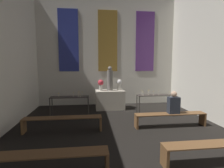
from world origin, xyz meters
TOP-DOWN VIEW (x-y plane):
  - wall_back at (0.00, 9.49)m, footprint 7.11×0.16m
  - altar at (0.00, 8.45)m, footprint 1.30×0.76m
  - statue at (0.00, 8.45)m, footprint 0.27×0.27m
  - flower_vase_left at (-0.42, 8.45)m, footprint 0.26×0.26m
  - flower_vase_right at (0.42, 8.45)m, footprint 0.26×0.26m
  - candle_rack_left at (-1.66, 7.14)m, footprint 1.43×0.42m
  - candle_rack_right at (1.66, 7.14)m, footprint 1.43×0.42m
  - pew_second_left at (-1.74, 3.70)m, footprint 2.37×0.36m
  - pew_second_right at (1.74, 3.70)m, footprint 2.37×0.36m
  - pew_back_left at (-1.74, 5.90)m, footprint 2.37×0.36m
  - pew_back_right at (1.74, 5.90)m, footprint 2.37×0.36m
  - person_seated at (1.83, 5.90)m, footprint 0.36×0.24m

SIDE VIEW (x-z plane):
  - pew_second_left at x=-1.74m, z-range 0.11..0.56m
  - pew_second_right at x=1.74m, z-range 0.11..0.56m
  - pew_back_left at x=-1.74m, z-range 0.11..0.56m
  - pew_back_right at x=1.74m, z-range 0.11..0.56m
  - altar at x=0.00m, z-range 0.00..0.86m
  - candle_rack_left at x=-1.66m, z-range 0.21..1.26m
  - candle_rack_right at x=1.66m, z-range 0.21..1.26m
  - person_seated at x=1.83m, z-range 0.40..1.14m
  - flower_vase_left at x=-0.42m, z-range 0.93..1.43m
  - flower_vase_right at x=0.42m, z-range 0.93..1.43m
  - statue at x=0.00m, z-range 0.82..1.92m
  - wall_back at x=0.00m, z-range 0.03..5.38m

